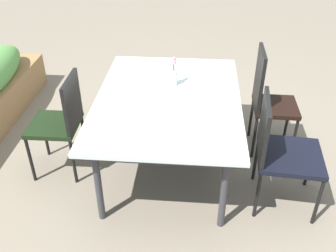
# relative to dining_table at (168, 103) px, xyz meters

# --- Properties ---
(ground_plane) EXTENTS (12.00, 12.00, 0.00)m
(ground_plane) POSITION_rel_dining_table_xyz_m (-0.02, -0.02, -0.67)
(ground_plane) COLOR #756B5B
(dining_table) EXTENTS (1.64, 1.20, 0.72)m
(dining_table) POSITION_rel_dining_table_xyz_m (0.00, 0.00, 0.00)
(dining_table) COLOR silver
(dining_table) RESTS_ON ground
(chair_far_side) EXTENTS (0.42, 0.42, 0.93)m
(chair_far_side) POSITION_rel_dining_table_xyz_m (-0.11, 0.90, -0.13)
(chair_far_side) COLOR black
(chair_far_side) RESTS_ON ground
(chair_near_left) EXTENTS (0.53, 0.53, 0.93)m
(chair_near_left) POSITION_rel_dining_table_xyz_m (-0.36, -0.89, -0.14)
(chair_near_left) COLOR black
(chair_near_left) RESTS_ON ground
(chair_near_right) EXTENTS (0.41, 0.41, 1.01)m
(chair_near_right) POSITION_rel_dining_table_xyz_m (0.37, -0.89, -0.10)
(chair_near_right) COLOR black
(chair_near_right) RESTS_ON ground
(flower_vase) EXTENTS (0.07, 0.07, 0.26)m
(flower_vase) POSITION_rel_dining_table_xyz_m (0.24, -0.03, 0.16)
(flower_vase) COLOR silver
(flower_vase) RESTS_ON dining_table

